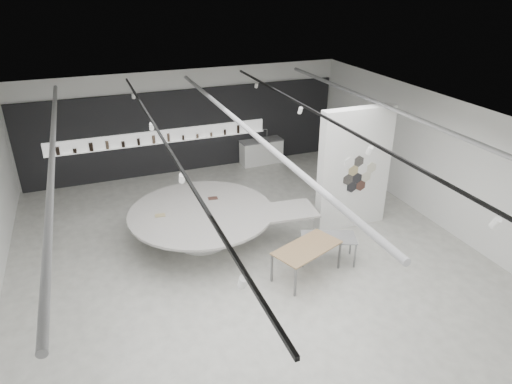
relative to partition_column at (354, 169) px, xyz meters
name	(u,v)px	position (x,y,z in m)	size (l,w,h in m)	color
room	(249,195)	(-3.59, -1.00, 0.27)	(12.02, 14.02, 3.82)	beige
back_wall_display	(185,131)	(-3.58, 5.94, -0.26)	(11.80, 0.27, 3.10)	black
partition_column	(354,169)	(0.00, 0.00, 0.00)	(2.20, 0.38, 3.60)	white
display_island	(205,222)	(-4.32, 0.57, -1.14)	(5.26, 4.39, 1.02)	white
sample_table_wood	(307,249)	(-2.38, -1.84, -1.05)	(1.93, 1.45, 0.81)	#95744D
sample_table_stone	(328,239)	(-1.57, -1.48, -1.14)	(1.56, 1.17, 0.72)	gray
kitchen_counter	(261,152)	(-0.65, 5.55, -1.32)	(1.71, 0.72, 1.33)	white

